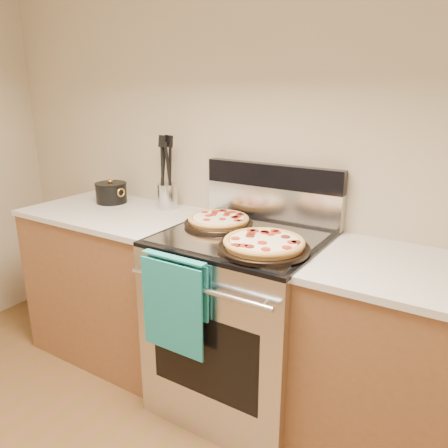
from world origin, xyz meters
The scene contains 17 objects.
wall_back centered at (0.00, 2.00, 1.35)m, with size 4.00×4.00×0.00m, color tan.
range_body centered at (0.00, 1.65, 0.45)m, with size 0.76×0.68×0.90m, color #B7B7BC.
oven_window centered at (0.00, 1.31, 0.45)m, with size 0.56×0.01×0.40m, color black.
cooktop centered at (0.00, 1.65, 0.91)m, with size 0.76×0.68×0.02m, color black.
backsplash_lower centered at (0.00, 1.96, 1.01)m, with size 0.76×0.06×0.18m, color silver.
backsplash_upper centered at (0.00, 1.96, 1.16)m, with size 0.76×0.06×0.12m, color black.
oven_handle centered at (0.00, 1.27, 0.80)m, with size 0.03×0.03×0.70m, color silver.
dish_towel centered at (-0.12, 1.27, 0.70)m, with size 0.32×0.05×0.42m, color #16666E, non-canonical shape.
foil_sheet centered at (0.00, 1.62, 0.92)m, with size 0.70×0.55×0.01m, color gray.
cabinet_left centered at (-0.88, 1.68, 0.44)m, with size 1.00×0.62×0.88m, color brown.
countertop_left centered at (-0.88, 1.68, 0.90)m, with size 1.02×0.64×0.03m, color beige.
cabinet_right centered at (0.88, 1.68, 0.44)m, with size 1.00×0.62×0.88m, color brown.
countertop_right centered at (0.88, 1.68, 0.90)m, with size 1.02×0.64×0.03m, color beige.
pepperoni_pizza_back centered at (-0.18, 1.72, 0.95)m, with size 0.34×0.34×0.05m, color #B07B35, non-canonical shape.
pepperoni_pizza_front centered at (0.18, 1.52, 0.95)m, with size 0.39×0.39×0.05m, color #B07B35, non-canonical shape.
utensil_crock centered at (-0.65, 1.89, 0.98)m, with size 0.12×0.12×0.15m, color silver.
saucepan centered at (-1.03, 1.81, 0.97)m, with size 0.19×0.19×0.11m, color black.
Camera 1 is at (0.97, -0.06, 1.58)m, focal length 35.00 mm.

